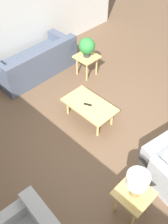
% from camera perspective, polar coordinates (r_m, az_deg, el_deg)
% --- Properties ---
extents(ground_plane, '(14.00, 14.00, 0.00)m').
position_cam_1_polar(ground_plane, '(5.22, 3.49, -3.78)').
color(ground_plane, brown).
extents(wall_right, '(0.12, 7.20, 2.70)m').
position_cam_1_polar(wall_right, '(6.43, -17.66, 19.50)').
color(wall_right, silver).
rests_on(wall_right, ground_plane).
extents(sofa, '(0.91, 2.02, 0.77)m').
position_cam_1_polar(sofa, '(6.51, -10.39, 10.43)').
color(sofa, '#4C566B').
rests_on(sofa, ground_plane).
extents(coffee_table, '(1.05, 0.61, 0.40)m').
position_cam_1_polar(coffee_table, '(5.17, 1.20, 1.32)').
color(coffee_table, tan).
rests_on(coffee_table, ground_plane).
extents(side_table_plant, '(0.50, 0.50, 0.52)m').
position_cam_1_polar(side_table_plant, '(6.30, 0.62, 11.41)').
color(side_table_plant, tan).
rests_on(side_table_plant, ground_plane).
extents(side_table_lamp, '(0.50, 0.50, 0.52)m').
position_cam_1_polar(side_table_lamp, '(3.99, 10.68, -17.55)').
color(side_table_lamp, tan).
rests_on(side_table_lamp, ground_plane).
extents(potted_plant, '(0.38, 0.38, 0.46)m').
position_cam_1_polar(potted_plant, '(6.11, 0.64, 14.09)').
color(potted_plant, '#333338').
rests_on(potted_plant, side_table_plant).
extents(table_lamp, '(0.32, 0.32, 0.45)m').
position_cam_1_polar(table_lamp, '(3.65, 11.51, -14.74)').
color(table_lamp, '#997F4C').
rests_on(table_lamp, side_table_lamp).
extents(remote_control, '(0.16, 0.11, 0.02)m').
position_cam_1_polar(remote_control, '(5.12, 0.82, 1.65)').
color(remote_control, black).
rests_on(remote_control, coffee_table).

